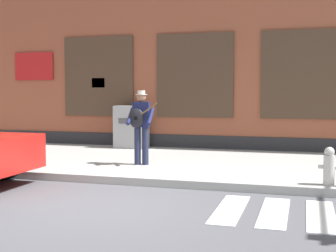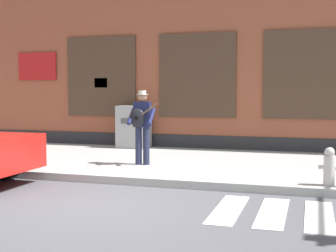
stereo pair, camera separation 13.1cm
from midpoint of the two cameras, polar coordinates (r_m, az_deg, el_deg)
name	(u,v)px [view 1 (the left image)]	position (r m, az deg, el deg)	size (l,w,h in m)	color
ground_plane	(104,204)	(7.95, -8.28, -9.37)	(160.00, 160.00, 0.00)	#4C4C51
sidewalk	(171,163)	(11.69, 0.07, -4.54)	(28.00, 5.11, 0.16)	#9E9E99
building_backdrop	(208,28)	(16.12, 4.70, 11.86)	(28.00, 4.06, 8.02)	brown
busker	(141,122)	(10.84, -3.70, 0.43)	(0.74, 0.57, 1.73)	#1E233D
utility_box	(131,127)	(14.18, -4.75, -0.09)	(0.95, 0.65, 1.27)	#9E9E9E
fire_hydrant	(329,166)	(9.00, 18.65, -4.68)	(0.38, 0.20, 0.70)	#B2ADA8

